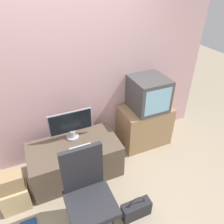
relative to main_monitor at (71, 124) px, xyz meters
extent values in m
plane|color=tan|center=(0.10, -0.99, -0.74)|extent=(12.00, 12.00, 0.00)
cube|color=beige|center=(0.10, 0.33, 0.56)|extent=(4.40, 0.05, 2.60)
cube|color=brown|center=(-0.04, -0.18, -0.48)|extent=(1.22, 0.65, 0.52)
cube|color=#A37F56|center=(1.20, 0.04, -0.41)|extent=(0.79, 0.50, 0.67)
cylinder|color=#B2B2B7|center=(0.00, 0.00, -0.21)|extent=(0.17, 0.17, 0.02)
cylinder|color=#B2B2B7|center=(0.00, 0.00, -0.16)|extent=(0.09, 0.09, 0.09)
cube|color=#B2B2B7|center=(0.00, 0.00, 0.04)|extent=(0.59, 0.01, 0.32)
cube|color=black|center=(0.00, 0.00, 0.04)|extent=(0.57, 0.02, 0.29)
cube|color=silver|center=(0.04, -0.29, -0.22)|extent=(0.30, 0.13, 0.01)
ellipsoid|color=silver|center=(0.25, -0.27, -0.21)|extent=(0.05, 0.04, 0.03)
cube|color=#474747|center=(1.22, 0.06, 0.18)|extent=(0.52, 0.55, 0.50)
cube|color=#8CC6E5|center=(1.22, -0.21, 0.18)|extent=(0.42, 0.01, 0.39)
cylinder|color=#4C4C51|center=(-0.10, -1.05, -0.52)|extent=(0.05, 0.05, 0.39)
cube|color=#28282D|center=(-0.10, -1.05, -0.28)|extent=(0.49, 0.49, 0.07)
cube|color=#28282D|center=(-0.10, -0.83, 0.03)|extent=(0.44, 0.05, 0.56)
cube|color=#D1B27F|center=(-0.86, -0.40, -0.58)|extent=(0.33, 0.25, 0.33)
cube|color=#A3845B|center=(-0.86, -0.40, -0.30)|extent=(0.30, 0.18, 0.22)
cube|color=#232328|center=(0.43, -1.10, -0.64)|extent=(0.36, 0.13, 0.22)
torus|color=#232328|center=(0.43, -1.10, -0.51)|extent=(0.21, 0.01, 0.21)
camera|label=1|loc=(-0.44, -2.37, 1.77)|focal=35.00mm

